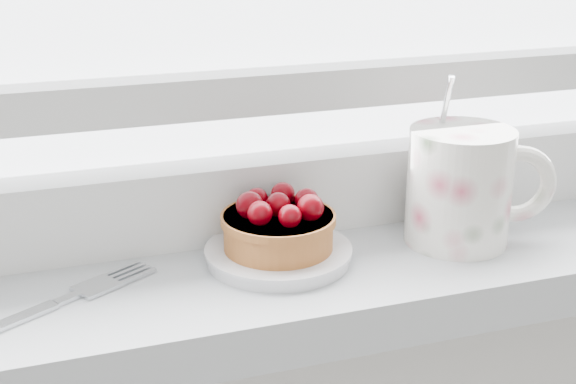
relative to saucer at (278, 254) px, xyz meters
name	(u,v)px	position (x,y,z in m)	size (l,w,h in m)	color
saucer	(278,254)	(0.00, 0.00, 0.00)	(0.12, 0.12, 0.01)	silver
raspberry_tart	(278,224)	(0.00, 0.00, 0.03)	(0.10, 0.10, 0.05)	brown
floral_mug	(463,184)	(0.17, -0.01, 0.05)	(0.14, 0.11, 0.15)	white
fork	(34,312)	(-0.20, -0.03, 0.00)	(0.19, 0.12, 0.00)	silver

